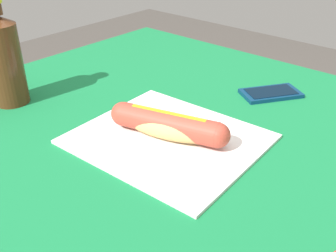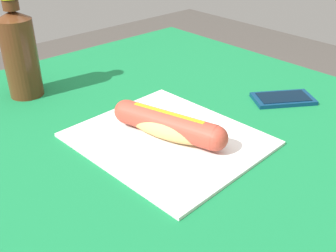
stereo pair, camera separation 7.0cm
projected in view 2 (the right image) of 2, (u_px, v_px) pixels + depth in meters
name	position (u px, v px, depth m)	size (l,w,h in m)	color
dining_table	(196.00, 202.00, 0.76)	(1.18, 0.96, 0.76)	brown
paper_wrapper	(168.00, 139.00, 0.72)	(0.32, 0.27, 0.01)	silver
hot_dog	(168.00, 125.00, 0.70)	(0.22, 0.10, 0.05)	tan
cell_phone	(283.00, 99.00, 0.86)	(0.13, 0.14, 0.01)	#0A2D4C
soda_bottle	(20.00, 53.00, 0.84)	(0.07, 0.07, 0.22)	#4C2814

